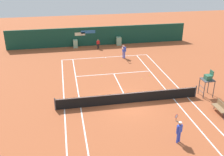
{
  "coord_description": "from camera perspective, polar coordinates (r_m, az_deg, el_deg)",
  "views": [
    {
      "loc": [
        -5.01,
        -18.74,
        10.9
      ],
      "look_at": [
        -0.72,
        3.57,
        0.8
      ],
      "focal_mm": 42.37,
      "sensor_mm": 36.0,
      "label": 1
    }
  ],
  "objects": [
    {
      "name": "sponsor_back_wall",
      "position": [
        37.33,
        -2.83,
        8.96
      ],
      "size": [
        25.0,
        1.02,
        2.59
      ],
      "color": "#144233",
      "rests_on": "ground_plane"
    },
    {
      "name": "umpire_chair",
      "position": [
        24.18,
        19.98,
        -0.23
      ],
      "size": [
        1.0,
        1.0,
        2.36
      ],
      "rotation": [
        0.0,
        0.0,
        1.57
      ],
      "color": "#47474C",
      "rests_on": "ground_plane"
    },
    {
      "name": "tennis_ball_by_sideline",
      "position": [
        26.81,
        6.48,
        -0.1
      ],
      "size": [
        0.07,
        0.07,
        0.07
      ],
      "primitive_type": "sphere",
      "color": "#CCE033",
      "rests_on": "ground_plane"
    },
    {
      "name": "player_on_baseline",
      "position": [
        32.14,
        2.59,
        5.95
      ],
      "size": [
        0.63,
        0.69,
        1.86
      ],
      "rotation": [
        0.0,
        0.0,
        3.18
      ],
      "color": "blue",
      "rests_on": "ground_plane"
    },
    {
      "name": "ground_plane",
      "position": [
        22.74,
        3.23,
        -4.71
      ],
      "size": [
        80.0,
        80.0,
        0.01
      ],
      "color": "#A8512D"
    },
    {
      "name": "ball_kid_right_post",
      "position": [
        35.8,
        -3.01,
        7.46
      ],
      "size": [
        0.43,
        0.18,
        1.29
      ],
      "rotation": [
        0.0,
        0.0,
        3.17
      ],
      "color": "black",
      "rests_on": "ground_plane"
    },
    {
      "name": "player_bench",
      "position": [
        22.27,
        22.38,
        -5.83
      ],
      "size": [
        0.54,
        1.48,
        0.88
      ],
      "rotation": [
        0.0,
        0.0,
        1.57
      ],
      "color": "#38383D",
      "rests_on": "ground_plane"
    },
    {
      "name": "tennis_ball_near_service_line",
      "position": [
        27.67,
        8.09,
        0.6
      ],
      "size": [
        0.07,
        0.07,
        0.07
      ],
      "primitive_type": "sphere",
      "color": "#CCE033",
      "rests_on": "ground_plane"
    },
    {
      "name": "tennis_net",
      "position": [
        22.01,
        3.62,
        -4.25
      ],
      "size": [
        12.1,
        0.1,
        1.07
      ],
      "color": "#4C4C51",
      "rests_on": "ground_plane"
    },
    {
      "name": "player_near_side",
      "position": [
        17.85,
        14.27,
        -10.78
      ],
      "size": [
        0.47,
        0.81,
        1.79
      ],
      "rotation": [
        0.0,
        0.0,
        0.43
      ],
      "color": "blue",
      "rests_on": "ground_plane"
    },
    {
      "name": "tennis_ball_mid_court",
      "position": [
        29.88,
        -2.28,
        2.62
      ],
      "size": [
        0.07,
        0.07,
        0.07
      ],
      "primitive_type": "sphere",
      "color": "#CCE033",
      "rests_on": "ground_plane"
    }
  ]
}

